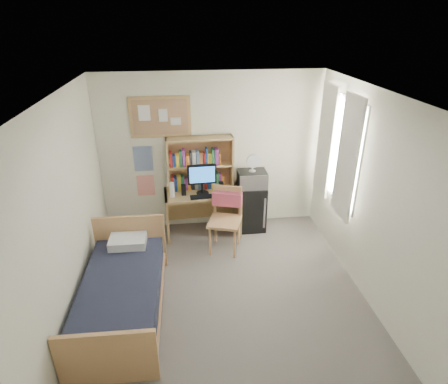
{
  "coord_description": "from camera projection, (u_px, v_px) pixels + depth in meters",
  "views": [
    {
      "loc": [
        -0.48,
        -3.69,
        3.34
      ],
      "look_at": [
        0.1,
        1.2,
        1.01
      ],
      "focal_mm": 30.0,
      "sensor_mm": 36.0,
      "label": 1
    }
  ],
  "objects": [
    {
      "name": "wall_front",
      "position": [
        270.0,
        374.0,
        2.35
      ],
      "size": [
        3.6,
        0.04,
        2.6
      ],
      "primitive_type": "cube",
      "color": "white",
      "rests_on": "floor"
    },
    {
      "name": "curtain_left",
      "position": [
        347.0,
        159.0,
        5.01
      ],
      "size": [
        0.04,
        0.55,
        1.7
      ],
      "primitive_type": "cube",
      "color": "white",
      "rests_on": "wall_right"
    },
    {
      "name": "desk_fan",
      "position": [
        253.0,
        163.0,
        5.98
      ],
      "size": [
        0.22,
        0.22,
        0.27
      ],
      "primitive_type": "cylinder",
      "rotation": [
        0.0,
        0.0,
        -0.0
      ],
      "color": "white",
      "rests_on": "microwave"
    },
    {
      "name": "hutch",
      "position": [
        200.0,
        164.0,
        5.99
      ],
      "size": [
        1.07,
        0.33,
        0.86
      ],
      "primitive_type": "cube",
      "rotation": [
        0.0,
        0.0,
        0.06
      ],
      "color": "tan",
      "rests_on": "desk"
    },
    {
      "name": "wall_left",
      "position": [
        63.0,
        224.0,
        4.04
      ],
      "size": [
        0.04,
        4.2,
        2.6
      ],
      "primitive_type": "cube",
      "color": "white",
      "rests_on": "floor"
    },
    {
      "name": "wall_right",
      "position": [
        378.0,
        206.0,
        4.43
      ],
      "size": [
        0.04,
        4.2,
        2.6
      ],
      "primitive_type": "cube",
      "color": "white",
      "rests_on": "floor"
    },
    {
      "name": "ceiling",
      "position": [
        228.0,
        98.0,
        3.68
      ],
      "size": [
        3.6,
        4.2,
        0.02
      ],
      "primitive_type": "cube",
      "color": "silver",
      "rests_on": "wall_back"
    },
    {
      "name": "floor",
      "position": [
        227.0,
        304.0,
        4.8
      ],
      "size": [
        3.6,
        4.2,
        0.02
      ],
      "primitive_type": "cube",
      "color": "slate",
      "rests_on": "ground"
    },
    {
      "name": "wall_back",
      "position": [
        211.0,
        153.0,
        6.12
      ],
      "size": [
        3.6,
        0.04,
        2.6
      ],
      "primitive_type": "cube",
      "color": "white",
      "rests_on": "floor"
    },
    {
      "name": "mini_fridge",
      "position": [
        251.0,
        207.0,
        6.34
      ],
      "size": [
        0.46,
        0.46,
        0.79
      ],
      "primitive_type": "cube",
      "rotation": [
        0.0,
        0.0,
        -0.0
      ],
      "color": "black",
      "rests_on": "floor"
    },
    {
      "name": "microwave",
      "position": [
        252.0,
        179.0,
        6.1
      ],
      "size": [
        0.46,
        0.35,
        0.27
      ],
      "primitive_type": "cube",
      "rotation": [
        0.0,
        0.0,
        -0.0
      ],
      "color": "silver",
      "rests_on": "mini_fridge"
    },
    {
      "name": "bulletin_board",
      "position": [
        160.0,
        117.0,
        5.75
      ],
      "size": [
        0.94,
        0.03,
        0.64
      ],
      "primitive_type": "cube",
      "color": "#A77E58",
      "rests_on": "wall_back"
    },
    {
      "name": "poster_japan",
      "position": [
        146.0,
        185.0,
        6.21
      ],
      "size": [
        0.28,
        0.01,
        0.36
      ],
      "primitive_type": "cube",
      "color": "#EF3A2A",
      "rests_on": "wall_back"
    },
    {
      "name": "window_unit",
      "position": [
        338.0,
        149.0,
        5.37
      ],
      "size": [
        0.1,
        1.4,
        1.7
      ],
      "primitive_type": "cube",
      "color": "white",
      "rests_on": "wall_right"
    },
    {
      "name": "curtain_right",
      "position": [
        326.0,
        141.0,
        5.73
      ],
      "size": [
        0.04,
        0.55,
        1.7
      ],
      "primitive_type": "cube",
      "color": "white",
      "rests_on": "wall_right"
    },
    {
      "name": "hoodie",
      "position": [
        227.0,
        199.0,
        5.73
      ],
      "size": [
        0.48,
        0.27,
        0.22
      ],
      "primitive_type": "cube",
      "rotation": [
        0.0,
        0.0,
        -0.32
      ],
      "color": "#DC546E",
      "rests_on": "desk_chair"
    },
    {
      "name": "desk",
      "position": [
        203.0,
        212.0,
        6.21
      ],
      "size": [
        1.24,
        0.67,
        0.75
      ],
      "primitive_type": "cube",
      "rotation": [
        0.0,
        0.0,
        0.06
      ],
      "color": "tan",
      "rests_on": "floor"
    },
    {
      "name": "keyboard",
      "position": [
        204.0,
        197.0,
        5.86
      ],
      "size": [
        0.43,
        0.16,
        0.02
      ],
      "primitive_type": "cube",
      "rotation": [
        0.0,
        0.0,
        0.06
      ],
      "color": "black",
      "rests_on": "desk"
    },
    {
      "name": "poster_wave",
      "position": [
        143.0,
        159.0,
        6.01
      ],
      "size": [
        0.3,
        0.01,
        0.42
      ],
      "primitive_type": "cube",
      "color": "#264A98",
      "rests_on": "wall_back"
    },
    {
      "name": "speaker_left",
      "position": [
        184.0,
        190.0,
        5.91
      ],
      "size": [
        0.07,
        0.07,
        0.17
      ],
      "primitive_type": "cube",
      "rotation": [
        0.0,
        0.0,
        0.06
      ],
      "color": "black",
      "rests_on": "desk"
    },
    {
      "name": "desk_chair",
      "position": [
        225.0,
        221.0,
        5.68
      ],
      "size": [
        0.64,
        0.64,
        1.02
      ],
      "primitive_type": "cube",
      "rotation": [
        0.0,
        0.0,
        -0.32
      ],
      "color": "tan",
      "rests_on": "floor"
    },
    {
      "name": "speaker_right",
      "position": [
        221.0,
        187.0,
        6.0
      ],
      "size": [
        0.07,
        0.07,
        0.17
      ],
      "primitive_type": "cube",
      "rotation": [
        0.0,
        0.0,
        0.06
      ],
      "color": "black",
      "rests_on": "desk"
    },
    {
      "name": "water_bottle",
      "position": [
        172.0,
        190.0,
        5.83
      ],
      "size": [
        0.07,
        0.07,
        0.24
      ],
      "primitive_type": "cylinder",
      "rotation": [
        0.0,
        0.0,
        0.06
      ],
      "color": "white",
      "rests_on": "desk"
    },
    {
      "name": "bed",
      "position": [
        122.0,
        297.0,
        4.51
      ],
      "size": [
        0.97,
        1.89,
        0.52
      ],
      "primitive_type": "cube",
      "rotation": [
        0.0,
        0.0,
        -0.02
      ],
      "color": "black",
      "rests_on": "floor"
    },
    {
      "name": "monitor",
      "position": [
        202.0,
        180.0,
        5.89
      ],
      "size": [
        0.46,
        0.06,
        0.48
      ],
      "primitive_type": "cube",
      "rotation": [
        0.0,
        0.0,
        0.06
      ],
      "color": "black",
      "rests_on": "desk"
    },
    {
      "name": "pillow",
      "position": [
        128.0,
        241.0,
        5.05
      ],
      "size": [
        0.49,
        0.35,
        0.12
      ],
      "primitive_type": "cube",
      "rotation": [
        0.0,
        0.0,
        -0.02
      ],
      "color": "white",
      "rests_on": "bed"
    }
  ]
}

